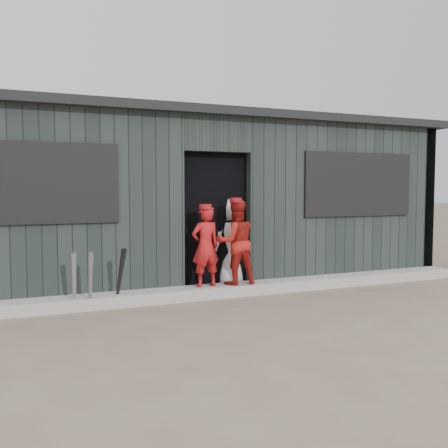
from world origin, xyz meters
name	(u,v)px	position (x,y,z in m)	size (l,w,h in m)	color
ground	(291,330)	(0.00, 0.00, 0.00)	(80.00, 80.00, 0.00)	brown
curb	(223,290)	(0.00, 1.82, 0.07)	(8.00, 0.36, 0.15)	#999A95
bat_left	(74,282)	(-2.00, 1.67, 0.36)	(0.07, 0.07, 0.73)	gray
bat_mid	(90,281)	(-1.82, 1.62, 0.37)	(0.07, 0.07, 0.74)	gray
bat_right	(120,277)	(-1.45, 1.71, 0.38)	(0.07, 0.07, 0.79)	black
player_red_left	(205,246)	(-0.26, 1.84, 0.70)	(0.40, 0.26, 1.10)	#B01517
player_red_right	(236,242)	(0.19, 1.84, 0.74)	(0.57, 0.45, 1.18)	#A41A14
player_grey_back	(229,243)	(0.28, 2.26, 0.68)	(0.66, 0.43, 1.36)	silver
dugout	(184,200)	(0.00, 3.50, 1.29)	(8.30, 3.30, 2.62)	black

